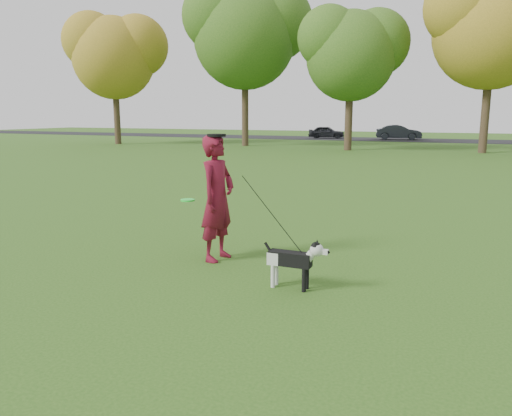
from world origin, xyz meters
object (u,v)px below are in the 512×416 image
at_px(man, 217,198).
at_px(car_mid, 399,132).
at_px(car_left, 327,132).
at_px(dog, 295,258).

height_order(man, car_mid, man).
bearing_deg(car_left, dog, -173.07).
bearing_deg(man, car_left, 18.37).
bearing_deg(car_mid, man, 173.27).
height_order(dog, car_left, car_left).
bearing_deg(car_left, man, -174.95).
distance_m(car_left, car_mid, 6.67).
bearing_deg(car_left, car_mid, -97.90).
xyz_separation_m(man, car_mid, (-2.47, 39.73, -0.34)).
relative_size(man, dog, 2.18).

